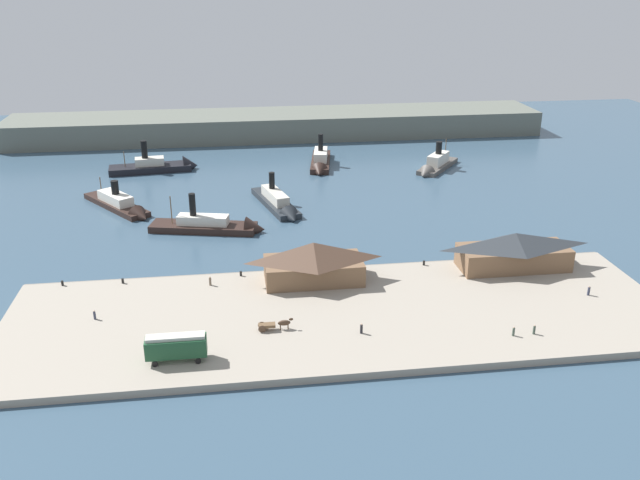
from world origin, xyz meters
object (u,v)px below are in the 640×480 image
object	(u,v)px
horse_cart	(274,324)
mooring_post_east	(62,283)
ferry_moored_west	(122,205)
pedestrian_walking_east	(589,291)
ferry_approaching_west	(162,166)
ferry_mid_harbor	(435,165)
ferry_shed_west_terminal	(313,261)
pedestrian_standing_center	(210,281)
ferry_shed_central_terminal	(514,250)
pedestrian_at_waters_edge	(514,332)
pedestrian_walking_west	(534,330)
ferry_moored_east	(279,204)
street_tram	(176,346)
mooring_post_west	(123,281)
ferry_near_quay	(218,226)
mooring_post_center_west	(424,263)
pedestrian_by_tram	(361,329)
pedestrian_near_cart	(95,315)
ferry_approaching_east	(320,162)
mooring_post_center_east	(241,274)

from	to	relation	value
horse_cart	mooring_post_east	world-z (taller)	horse_cart
mooring_post_east	ferry_moored_west	xyz separation A→B (m)	(4.74, 43.27, -0.39)
ferry_moored_west	pedestrian_walking_east	bearing A→B (deg)	-34.54
ferry_approaching_west	ferry_mid_harbor	world-z (taller)	ferry_approaching_west
ferry_shed_west_terminal	pedestrian_standing_center	bearing A→B (deg)	178.37
ferry_shed_central_terminal	pedestrian_walking_east	world-z (taller)	ferry_shed_central_terminal
ferry_shed_central_terminal	pedestrian_at_waters_edge	distance (m)	26.48
pedestrian_walking_west	ferry_moored_east	world-z (taller)	ferry_moored_east
street_tram	mooring_post_west	xyz separation A→B (m)	(-11.27, 27.53, -1.99)
horse_cart	ferry_moored_east	distance (m)	60.33
ferry_shed_west_terminal	ferry_approaching_west	bearing A→B (deg)	112.49
ferry_approaching_west	ferry_near_quay	size ratio (longest dim) A/B	0.97
horse_cart	ferry_approaching_west	distance (m)	101.04
mooring_post_center_west	ferry_moored_west	bearing A→B (deg)	144.94
horse_cart	ferry_moored_west	xyz separation A→B (m)	(-31.73, 64.33, -0.87)
horse_cart	ferry_approaching_west	world-z (taller)	ferry_approaching_west
pedestrian_standing_center	pedestrian_by_tram	xyz separation A→B (m)	(23.56, -20.48, 0.01)
ferry_shed_west_terminal	ferry_near_quay	bearing A→B (deg)	119.66
horse_cart	pedestrian_walking_west	bearing A→B (deg)	-9.71
street_tram	ferry_moored_west	size ratio (longest dim) A/B	0.37
street_tram	ferry_moored_east	xyz separation A→B (m)	(20.19, 67.06, -2.35)
pedestrian_near_cart	ferry_approaching_east	distance (m)	101.00
pedestrian_by_tram	mooring_post_west	distance (m)	45.72
pedestrian_walking_east	pedestrian_standing_center	bearing A→B (deg)	168.79
mooring_post_center_east	pedestrian_by_tram	bearing A→B (deg)	-52.77
pedestrian_by_tram	ferry_moored_west	xyz separation A→B (m)	(-45.09, 67.29, -0.72)
pedestrian_standing_center	pedestrian_by_tram	size ratio (longest dim) A/B	0.99
mooring_post_west	ferry_near_quay	bearing A→B (deg)	57.80
pedestrian_walking_east	mooring_post_east	bearing A→B (deg)	169.80
ferry_approaching_east	ferry_mid_harbor	distance (m)	33.07
ferry_moored_west	ferry_moored_east	xyz separation A→B (m)	(37.32, -4.27, 0.03)
pedestrian_by_tram	pedestrian_standing_center	bearing A→B (deg)	139.01
ferry_shed_west_terminal	pedestrian_at_waters_edge	xyz separation A→B (m)	(28.11, -23.89, -3.07)
mooring_post_east	ferry_mid_harbor	world-z (taller)	ferry_mid_harbor
ferry_moored_west	ferry_approaching_west	bearing A→B (deg)	78.75
ferry_approaching_east	ferry_moored_east	world-z (taller)	ferry_approaching_east
ferry_moored_west	street_tram	bearing A→B (deg)	-76.50
mooring_post_center_west	pedestrian_walking_east	bearing A→B (deg)	-33.23
street_tram	ferry_near_quay	bearing A→B (deg)	84.04
pedestrian_by_tram	ferry_shed_west_terminal	bearing A→B (deg)	103.91
ferry_shed_west_terminal	mooring_post_west	world-z (taller)	ferry_shed_west_terminal
pedestrian_at_waters_edge	ferry_near_quay	size ratio (longest dim) A/B	0.06
street_tram	pedestrian_walking_west	bearing A→B (deg)	0.18
mooring_post_east	ferry_approaching_east	world-z (taller)	ferry_approaching_east
pedestrian_near_cart	ferry_shed_west_terminal	bearing A→B (deg)	14.54
street_tram	pedestrian_walking_west	distance (m)	54.55
pedestrian_walking_east	horse_cart	bearing A→B (deg)	-175.24
street_tram	mooring_post_center_west	xyz separation A→B (m)	(44.84, 27.85, -1.99)
street_tram	pedestrian_near_cart	distance (m)	20.13
pedestrian_standing_center	ferry_moored_east	size ratio (longest dim) A/B	0.07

